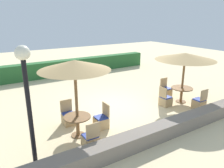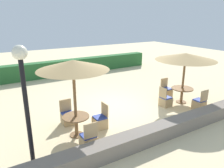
{
  "view_description": "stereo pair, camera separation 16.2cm",
  "coord_description": "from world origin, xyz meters",
  "px_view_note": "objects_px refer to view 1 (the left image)",
  "views": [
    {
      "loc": [
        -5.27,
        -7.74,
        3.95
      ],
      "look_at": [
        0.0,
        0.6,
        0.9
      ],
      "focal_mm": 35.0,
      "sensor_mm": 36.0,
      "label": 1
    },
    {
      "loc": [
        -5.13,
        -7.82,
        3.95
      ],
      "look_at": [
        0.0,
        0.6,
        0.9
      ],
      "focal_mm": 35.0,
      "sensor_mm": 36.0,
      "label": 2
    }
  ],
  "objects_px": {
    "round_table_front_right": "(182,91)",
    "patio_chair_front_left_east": "(101,121)",
    "parasol_front_left": "(75,66)",
    "patio_chair_front_left_south": "(91,140)",
    "round_table_front_left": "(77,121)",
    "patio_chair_front_left_north": "(69,118)",
    "parasol_front_right": "(185,57)",
    "lamp_post": "(26,85)",
    "patio_chair_front_right_west": "(165,100)",
    "patio_chair_front_right_south": "(199,103)",
    "patio_chair_front_right_north": "(166,91)"
  },
  "relations": [
    {
      "from": "lamp_post",
      "to": "patio_chair_front_left_north",
      "type": "height_order",
      "value": "lamp_post"
    },
    {
      "from": "parasol_front_left",
      "to": "patio_chair_front_left_south",
      "type": "xyz_separation_m",
      "value": [
        0.03,
        -0.91,
        -2.22
      ]
    },
    {
      "from": "lamp_post",
      "to": "parasol_front_right",
      "type": "relative_size",
      "value": 1.22
    },
    {
      "from": "patio_chair_front_right_west",
      "to": "patio_chair_front_left_north",
      "type": "height_order",
      "value": "same"
    },
    {
      "from": "patio_chair_front_right_south",
      "to": "round_table_front_left",
      "type": "distance_m",
      "value": 5.59
    },
    {
      "from": "lamp_post",
      "to": "patio_chair_front_right_north",
      "type": "xyz_separation_m",
      "value": [
        7.1,
        2.07,
        -2.09
      ]
    },
    {
      "from": "patio_chair_front_right_west",
      "to": "parasol_front_left",
      "type": "distance_m",
      "value": 5.01
    },
    {
      "from": "patio_chair_front_right_west",
      "to": "patio_chair_front_right_south",
      "type": "bearing_deg",
      "value": 45.19
    },
    {
      "from": "round_table_front_right",
      "to": "patio_chair_front_right_west",
      "type": "bearing_deg",
      "value": 176.91
    },
    {
      "from": "lamp_post",
      "to": "parasol_front_right",
      "type": "bearing_deg",
      "value": 8.79
    },
    {
      "from": "parasol_front_right",
      "to": "patio_chair_front_right_north",
      "type": "xyz_separation_m",
      "value": [
        -0.04,
        0.97,
        -1.95
      ]
    },
    {
      "from": "patio_chair_front_right_west",
      "to": "patio_chair_front_right_north",
      "type": "height_order",
      "value": "same"
    },
    {
      "from": "parasol_front_right",
      "to": "parasol_front_left",
      "type": "distance_m",
      "value": 5.5
    },
    {
      "from": "parasol_front_right",
      "to": "patio_chair_front_right_west",
      "type": "distance_m",
      "value": 2.19
    },
    {
      "from": "round_table_front_left",
      "to": "parasol_front_left",
      "type": "bearing_deg",
      "value": -90.0
    },
    {
      "from": "round_table_front_left",
      "to": "patio_chair_front_left_south",
      "type": "xyz_separation_m",
      "value": [
        0.03,
        -0.91,
        -0.28
      ]
    },
    {
      "from": "lamp_post",
      "to": "parasol_front_left",
      "type": "xyz_separation_m",
      "value": [
        1.65,
        0.86,
        0.13
      ]
    },
    {
      "from": "patio_chair_front_right_north",
      "to": "round_table_front_left",
      "type": "bearing_deg",
      "value": 12.5
    },
    {
      "from": "parasol_front_right",
      "to": "patio_chair_front_left_south",
      "type": "xyz_separation_m",
      "value": [
        -5.46,
        -1.15,
        -1.95
      ]
    },
    {
      "from": "patio_chair_front_right_west",
      "to": "patio_chair_front_left_east",
      "type": "relative_size",
      "value": 1.0
    },
    {
      "from": "parasol_front_left",
      "to": "round_table_front_left",
      "type": "height_order",
      "value": "parasol_front_left"
    },
    {
      "from": "patio_chair_front_right_west",
      "to": "patio_chair_front_left_east",
      "type": "bearing_deg",
      "value": -86.0
    },
    {
      "from": "round_table_front_right",
      "to": "round_table_front_left",
      "type": "distance_m",
      "value": 5.5
    },
    {
      "from": "lamp_post",
      "to": "round_table_front_right",
      "type": "distance_m",
      "value": 7.45
    },
    {
      "from": "patio_chair_front_left_south",
      "to": "parasol_front_left",
      "type": "bearing_deg",
      "value": 91.88
    },
    {
      "from": "round_table_front_right",
      "to": "parasol_front_left",
      "type": "relative_size",
      "value": 0.38
    },
    {
      "from": "patio_chair_front_left_east",
      "to": "lamp_post",
      "type": "bearing_deg",
      "value": 109.24
    },
    {
      "from": "patio_chair_front_right_west",
      "to": "parasol_front_left",
      "type": "xyz_separation_m",
      "value": [
        -4.49,
        -0.29,
        2.22
      ]
    },
    {
      "from": "patio_chair_front_left_north",
      "to": "parasol_front_right",
      "type": "bearing_deg",
      "value": 172.22
    },
    {
      "from": "parasol_front_right",
      "to": "patio_chair_front_right_south",
      "type": "distance_m",
      "value": 2.18
    },
    {
      "from": "parasol_front_left",
      "to": "parasol_front_right",
      "type": "bearing_deg",
      "value": 2.49
    },
    {
      "from": "round_table_front_left",
      "to": "patio_chair_front_left_north",
      "type": "xyz_separation_m",
      "value": [
        0.05,
        0.98,
        -0.28
      ]
    },
    {
      "from": "lamp_post",
      "to": "patio_chair_front_right_north",
      "type": "height_order",
      "value": "lamp_post"
    },
    {
      "from": "patio_chair_front_right_west",
      "to": "patio_chair_front_left_south",
      "type": "height_order",
      "value": "same"
    },
    {
      "from": "round_table_front_right",
      "to": "patio_chair_front_left_east",
      "type": "xyz_separation_m",
      "value": [
        -4.53,
        -0.19,
        -0.29
      ]
    },
    {
      "from": "patio_chair_front_right_north",
      "to": "patio_chair_front_left_south",
      "type": "bearing_deg",
      "value": 21.33
    },
    {
      "from": "patio_chair_front_right_south",
      "to": "patio_chair_front_left_south",
      "type": "relative_size",
      "value": 1.0
    },
    {
      "from": "round_table_front_right",
      "to": "patio_chair_front_left_east",
      "type": "relative_size",
      "value": 1.08
    },
    {
      "from": "round_table_front_left",
      "to": "patio_chair_front_left_east",
      "type": "bearing_deg",
      "value": 2.78
    },
    {
      "from": "round_table_front_right",
      "to": "round_table_front_left",
      "type": "bearing_deg",
      "value": -177.51
    },
    {
      "from": "parasol_front_right",
      "to": "patio_chair_front_right_south",
      "type": "bearing_deg",
      "value": -87.58
    },
    {
      "from": "lamp_post",
      "to": "patio_chair_front_right_south",
      "type": "xyz_separation_m",
      "value": [
        7.18,
        0.12,
        -2.09
      ]
    },
    {
      "from": "lamp_post",
      "to": "patio_chair_front_right_west",
      "type": "bearing_deg",
      "value": 10.69
    },
    {
      "from": "round_table_front_right",
      "to": "patio_chair_front_left_south",
      "type": "distance_m",
      "value": 5.59
    },
    {
      "from": "patio_chair_front_right_south",
      "to": "patio_chair_front_left_east",
      "type": "distance_m",
      "value": 4.64
    },
    {
      "from": "patio_chair_front_left_south",
      "to": "round_table_front_left",
      "type": "bearing_deg",
      "value": 91.88
    },
    {
      "from": "patio_chair_front_left_north",
      "to": "patio_chair_front_left_east",
      "type": "bearing_deg",
      "value": 134.28
    },
    {
      "from": "patio_chair_front_right_west",
      "to": "parasol_front_right",
      "type": "bearing_deg",
      "value": 86.91
    },
    {
      "from": "patio_chair_front_right_north",
      "to": "round_table_front_right",
      "type": "bearing_deg",
      "value": 92.45
    },
    {
      "from": "parasol_front_right",
      "to": "patio_chair_front_left_east",
      "type": "distance_m",
      "value": 4.93
    }
  ]
}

